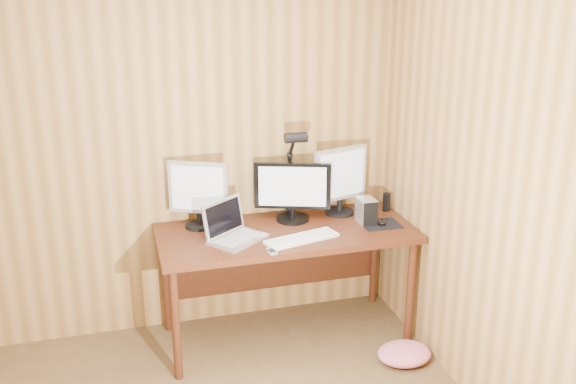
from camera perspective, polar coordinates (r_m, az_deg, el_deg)
name	(u,v)px	position (r m, az deg, el deg)	size (l,w,h in m)	color
room_shell	(149,295)	(2.21, -12.28, -8.96)	(4.00, 4.00, 4.00)	brown
desk	(283,244)	(4.14, -0.46, -4.63)	(1.60, 0.70, 0.75)	#461E0E
monitor_center	(292,191)	(4.13, 0.40, 0.08)	(0.48, 0.21, 0.39)	black
monitor_left	(198,193)	(4.04, -7.98, -0.07)	(0.35, 0.20, 0.43)	black
monitor_right	(340,179)	(4.25, 4.68, 1.18)	(0.39, 0.19, 0.45)	black
laptop	(232,230)	(3.89, -5.02, -3.37)	(0.41, 0.40, 0.24)	silver
keyboard	(302,238)	(3.88, 1.21, -4.13)	(0.48, 0.25, 0.02)	white
mousepad	(381,224)	(4.16, 8.23, -2.86)	(0.24, 0.20, 0.00)	black
mouse	(381,221)	(4.15, 8.24, -2.61)	(0.06, 0.10, 0.03)	black
hard_drive	(366,211)	(4.15, 6.99, -1.68)	(0.10, 0.15, 0.16)	silver
phone	(272,251)	(3.71, -1.44, -5.29)	(0.05, 0.09, 0.01)	silver
speaker	(387,202)	(4.39, 8.75, -0.88)	(0.05, 0.05, 0.12)	black
desk_lamp	(293,160)	(4.14, 0.45, 2.83)	(0.14, 0.20, 0.62)	black
fabric_pile	(404,354)	(4.14, 10.29, -13.96)	(0.34, 0.28, 0.11)	#D66779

